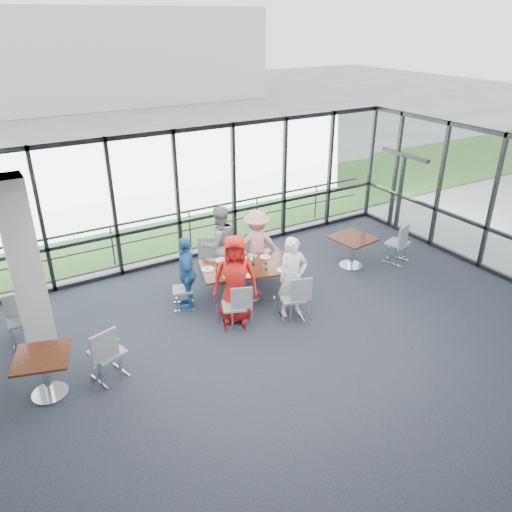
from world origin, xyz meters
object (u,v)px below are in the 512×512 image
diner_near_left (235,279)px  chair_main_fr (262,254)px  diner_far_right (257,245)px  chair_spare_lb (20,321)px  diner_far_left (220,244)px  chair_main_nr (292,298)px  chair_main_nl (234,306)px  chair_spare_r (398,243)px  structural_column (25,268)px  side_table_right (353,242)px  chair_main_end (183,290)px  chair_spare_la (107,352)px  chair_main_fl (216,260)px  diner_near_right (293,277)px  diner_end (187,273)px  side_table_left (43,362)px  main_table (249,271)px

diner_near_left → chair_main_fr: bearing=74.8°
diner_far_right → chair_spare_lb: diner_far_right is taller
diner_far_left → chair_main_fr: 1.09m
chair_main_nr → chair_main_nl: bearing=-179.0°
chair_spare_r → structural_column: bearing=155.1°
side_table_right → chair_main_end: 4.23m
chair_spare_la → chair_main_fl: bearing=18.3°
chair_main_fl → structural_column: bearing=37.4°
chair_spare_r → chair_main_fl: bearing=141.8°
diner_near_right → chair_spare_la: (-3.72, -0.09, -0.32)m
diner_near_left → chair_main_nr: diner_near_left is taller
chair_main_nr → chair_spare_la: 3.63m
side_table_right → chair_main_end: bearing=175.6°
structural_column → side_table_right: structural_column is taller
diner_end → chair_main_nr: diner_end is taller
diner_far_left → chair_main_nr: bearing=104.2°
side_table_right → chair_main_nr: 2.79m
chair_main_nr → chair_main_fr: size_ratio=0.98×
chair_main_fr → chair_spare_r: 3.34m
chair_spare_lb → diner_near_right: bearing=163.2°
side_table_left → chair_spare_lb: size_ratio=1.15×
chair_main_nr → chair_main_fl: (-0.56, 2.22, 0.02)m
main_table → side_table_left: (-4.25, -1.02, -0.00)m
chair_spare_r → side_table_right: bearing=141.9°
main_table → chair_main_nr: 1.21m
chair_main_nl → chair_main_nr: (1.12, -0.34, 0.02)m
structural_column → chair_spare_lb: 1.23m
chair_main_nl → chair_spare_lb: (-3.58, 1.54, -0.00)m
structural_column → chair_main_nr: 4.85m
main_table → chair_spare_la: (-3.30, -1.09, -0.13)m
chair_main_end → diner_far_right: bearing=122.4°
main_table → structural_column: bearing=-169.8°
diner_near_left → main_table: bearing=73.6°
side_table_right → diner_near_left: diner_near_left is taller
diner_far_left → chair_spare_la: 3.78m
diner_near_right → chair_spare_lb: bearing=169.8°
diner_end → chair_main_end: size_ratio=1.91×
diner_end → chair_main_fl: (1.03, 0.75, -0.30)m
diner_far_right → main_table: bearing=71.6°
chair_spare_r → chair_main_end: bearing=153.1°
side_table_left → chair_main_nr: (4.58, -0.13, -0.16)m
main_table → chair_main_fr: chair_main_fr is taller
diner_far_left → chair_spare_la: bearing=34.9°
diner_near_right → chair_spare_r: (3.53, 0.65, -0.33)m
structural_column → diner_end: (2.86, -0.11, -0.82)m
chair_spare_r → diner_near_right: bearing=171.0°
side_table_right → chair_main_nl: size_ratio=1.13×
diner_near_left → chair_main_fr: (1.47, 1.45, -0.42)m
side_table_left → chair_main_fl: (4.02, 2.08, -0.14)m
chair_main_end → chair_spare_lb: size_ratio=0.93×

